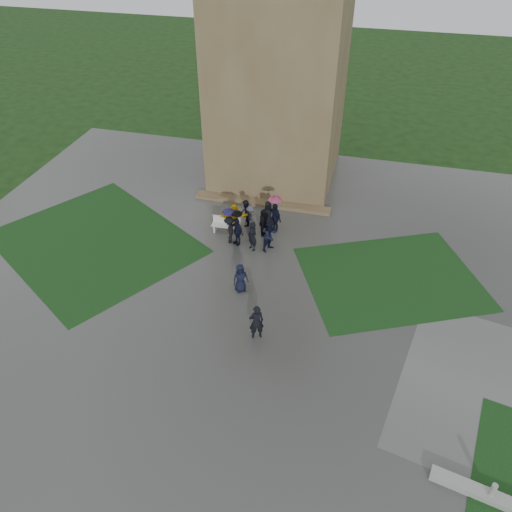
% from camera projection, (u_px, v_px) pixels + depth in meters
% --- Properties ---
extents(ground, '(120.00, 120.00, 0.00)m').
position_uv_depth(ground, '(211.00, 314.00, 24.59)').
color(ground, black).
extents(plaza, '(34.00, 34.00, 0.02)m').
position_uv_depth(plaza, '(223.00, 288.00, 26.12)').
color(plaza, '#383835').
rests_on(plaza, ground).
extents(lawn_inset_left, '(14.10, 13.46, 0.01)m').
position_uv_depth(lawn_inset_left, '(95.00, 242.00, 29.32)').
color(lawn_inset_left, black).
rests_on(lawn_inset_left, plaza).
extents(lawn_inset_right, '(11.12, 10.15, 0.01)m').
position_uv_depth(lawn_inset_right, '(391.00, 278.00, 26.75)').
color(lawn_inset_right, black).
rests_on(lawn_inset_right, plaza).
extents(tower, '(8.00, 8.00, 18.00)m').
position_uv_depth(tower, '(280.00, 43.00, 30.62)').
color(tower, brown).
rests_on(tower, ground).
extents(tower_plinth, '(9.00, 0.80, 0.22)m').
position_uv_depth(tower_plinth, '(262.00, 203.00, 32.65)').
color(tower_plinth, brown).
rests_on(tower_plinth, plaza).
extents(bench, '(1.72, 0.61, 0.98)m').
position_uv_depth(bench, '(226.00, 225.00, 29.92)').
color(bench, beige).
rests_on(bench, plaza).
extents(visitor_cluster, '(3.88, 3.29, 2.40)m').
position_uv_depth(visitor_cluster, '(251.00, 221.00, 29.33)').
color(visitor_cluster, black).
rests_on(visitor_cluster, plaza).
extents(pedestrian_mid, '(0.98, 0.91, 1.65)m').
position_uv_depth(pedestrian_mid, '(240.00, 278.00, 25.47)').
color(pedestrian_mid, black).
rests_on(pedestrian_mid, plaza).
extents(pedestrian_near, '(0.83, 0.73, 1.91)m').
position_uv_depth(pedestrian_near, '(256.00, 322.00, 22.80)').
color(pedestrian_near, black).
rests_on(pedestrian_near, plaza).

